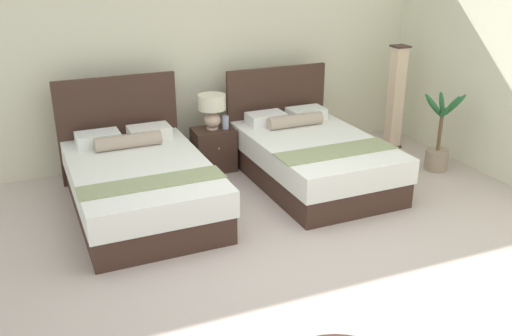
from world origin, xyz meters
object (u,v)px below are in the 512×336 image
object	(u,v)px
bed_near_corner	(311,156)
potted_palm	(438,145)
bed_near_window	(140,182)
floor_lamp_corner	(396,98)
nightstand	(214,149)
vase	(225,122)
table_lamp	(212,107)

from	to	relation	value
bed_near_corner	potted_palm	world-z (taller)	bed_near_corner
bed_near_window	floor_lamp_corner	size ratio (longest dim) A/B	1.54
nightstand	bed_near_corner	bearing A→B (deg)	-39.75
nightstand	vase	xyz separation A→B (m)	(0.15, -0.04, 0.34)
bed_near_window	table_lamp	bearing A→B (deg)	36.76
floor_lamp_corner	potted_palm	size ratio (longest dim) A/B	1.36
table_lamp	bed_near_window	bearing A→B (deg)	-143.24
nightstand	vase	bearing A→B (deg)	-15.18
vase	floor_lamp_corner	distance (m)	2.39
nightstand	vase	size ratio (longest dim) A/B	3.21
bed_near_window	table_lamp	size ratio (longest dim) A/B	5.06
bed_near_window	potted_palm	bearing A→B (deg)	-4.28
bed_near_window	bed_near_corner	world-z (taller)	bed_near_window
bed_near_corner	vase	distance (m)	1.12
vase	floor_lamp_corner	world-z (taller)	floor_lamp_corner
bed_near_window	bed_near_corner	distance (m)	2.01
nightstand	potted_palm	world-z (taller)	potted_palm
bed_near_corner	potted_palm	distance (m)	1.64
bed_near_window	potted_palm	size ratio (longest dim) A/B	2.09
vase	potted_palm	distance (m)	2.63
bed_near_corner	potted_palm	bearing A→B (deg)	-9.41
bed_near_window	bed_near_corner	size ratio (longest dim) A/B	1.02
vase	bed_near_corner	bearing A→B (deg)	-43.11
bed_near_corner	vase	bearing A→B (deg)	136.89
nightstand	potted_palm	xyz separation A→B (m)	(2.56, -1.05, 0.05)
bed_near_window	table_lamp	world-z (taller)	bed_near_window
vase	floor_lamp_corner	size ratio (longest dim) A/B	0.12
bed_near_window	table_lamp	xyz separation A→B (m)	(1.07, 0.80, 0.48)
bed_near_corner	floor_lamp_corner	xyz separation A→B (m)	(1.60, 0.64, 0.38)
bed_near_window	nightstand	bearing A→B (deg)	36.06
bed_near_corner	floor_lamp_corner	distance (m)	1.76
vase	potted_palm	bearing A→B (deg)	-22.72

